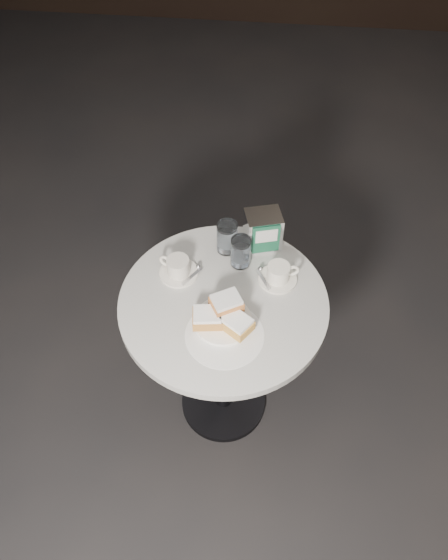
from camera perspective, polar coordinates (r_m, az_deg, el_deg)
ground at (r=2.45m, az=-0.05°, el=-12.71°), size 7.00×7.00×0.00m
cafe_table at (r=1.97m, az=-0.06°, el=-5.64°), size 0.70×0.70×0.74m
sugar_spill at (r=1.73m, az=0.06°, el=-5.76°), size 0.33×0.33×0.00m
beignet_plate at (r=1.73m, az=-0.08°, el=-3.86°), size 0.22×0.22×0.09m
coffee_cup_left at (r=1.87m, az=-4.83°, el=1.29°), size 0.17×0.17×0.07m
coffee_cup_right at (r=1.85m, az=5.72°, el=0.62°), size 0.16×0.16×0.07m
water_glass_left at (r=1.92m, az=0.32°, el=4.45°), size 0.10×0.10×0.12m
water_glass_right at (r=1.87m, az=1.75°, el=2.93°), size 0.08×0.08×0.11m
napkin_dispenser at (r=1.93m, az=4.08°, el=5.21°), size 0.14×0.13×0.14m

